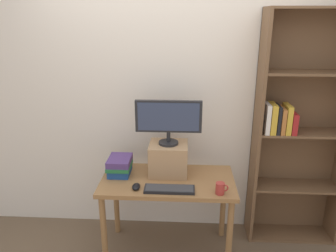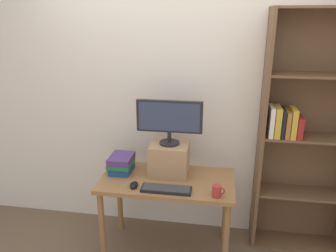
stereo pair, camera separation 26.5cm
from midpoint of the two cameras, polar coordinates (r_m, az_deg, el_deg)
name	(u,v)px [view 1 (the left image)]	position (r m, az deg, el deg)	size (l,w,h in m)	color
ground_plane	(168,250)	(3.19, -2.59, -20.79)	(12.00, 12.00, 0.00)	brown
back_wall	(171,99)	(3.02, -2.07, 4.75)	(7.00, 0.08, 2.60)	beige
desk	(168,189)	(2.83, -2.78, -11.04)	(1.12, 0.59, 0.72)	olive
bookshelf_unit	(298,130)	(3.05, 19.38, -0.76)	(0.81, 0.28, 2.09)	brown
riser_box	(168,158)	(2.83, -2.61, -5.73)	(0.33, 0.29, 0.27)	#A87F56
computer_monitor	(168,119)	(2.70, -2.72, 1.18)	(0.55, 0.17, 0.38)	black
keyboard	(169,189)	(2.61, -2.70, -11.00)	(0.40, 0.13, 0.02)	black
computer_mouse	(136,187)	(2.66, -8.46, -10.46)	(0.06, 0.10, 0.04)	black
book_stack	(120,166)	(2.89, -11.04, -6.85)	(0.20, 0.25, 0.15)	navy
coffee_mug	(220,188)	(2.56, 6.17, -10.82)	(0.10, 0.07, 0.09)	#9E2D28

